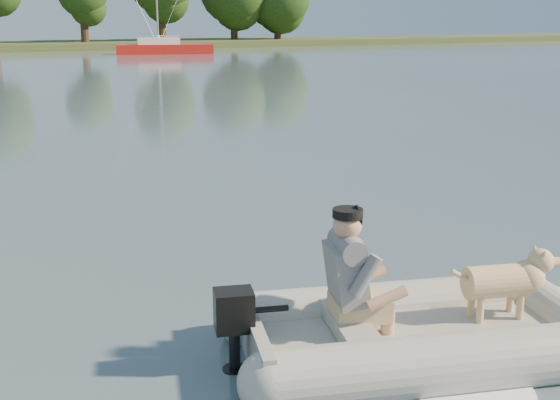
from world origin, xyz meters
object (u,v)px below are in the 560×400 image
man (349,269)px  dog (497,287)px  sailboat (164,48)px  dinghy (430,287)px

man → dog: bearing=0.0°
man → dog: (1.26, -0.37, -0.25)m
dog → sailboat: bearing=91.0°
man → sailboat: 50.95m
dinghy → dog: size_ratio=5.17×
dinghy → sailboat: sailboat is taller
man → sailboat: bearing=89.5°
dinghy → sailboat: (14.32, 48.95, -0.14)m
dog → sailboat: size_ratio=0.09×
dinghy → man: man is taller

